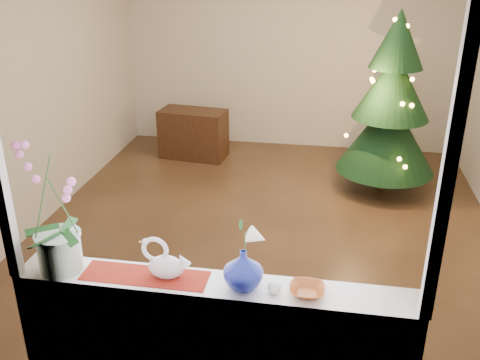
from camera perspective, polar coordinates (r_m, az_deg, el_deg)
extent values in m
plane|color=#322114|center=(5.40, 2.74, -4.95)|extent=(5.00, 5.00, 0.00)
cube|color=beige|center=(7.34, 5.49, 13.82)|extent=(4.50, 0.10, 2.70)
cube|color=beige|center=(2.59, -3.73, -4.65)|extent=(4.50, 0.10, 2.70)
cube|color=beige|center=(5.63, -20.69, 9.46)|extent=(0.10, 5.00, 2.70)
cube|color=white|center=(2.94, -2.91, -11.23)|extent=(2.20, 0.26, 0.04)
cube|color=maroon|center=(3.02, -10.09, -10.01)|extent=(0.70, 0.20, 0.01)
imported|color=navy|center=(2.82, 0.34, -9.22)|extent=(0.32, 0.32, 0.25)
sphere|color=white|center=(2.83, 3.70, -11.36)|extent=(0.09, 0.09, 0.07)
imported|color=#98481E|center=(2.85, 7.16, -11.67)|extent=(0.16, 0.16, 0.04)
cube|color=black|center=(7.11, -4.99, 4.93)|extent=(0.90, 0.53, 0.64)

